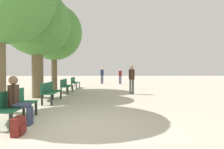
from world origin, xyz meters
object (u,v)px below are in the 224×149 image
object	(u,v)px
bench_row_1	(50,91)
bench_row_0	(15,103)
tree_row_1	(37,24)
bench_row_2	(66,85)
tree_row_2	(54,32)
pedestrian_mid	(102,74)
backpack	(19,126)
person_seated	(18,99)
pedestrian_far	(120,75)
bench_row_3	(75,82)
pedestrian_near	(132,78)

from	to	relation	value
bench_row_1	bench_row_0	bearing A→B (deg)	-90.00
bench_row_1	tree_row_1	size ratio (longest dim) A/B	0.28
bench_row_2	tree_row_2	xyz separation A→B (m)	(-1.05, 1.26, 3.43)
tree_row_2	pedestrian_mid	bearing A→B (deg)	64.31
tree_row_1	backpack	distance (m)	6.54
bench_row_2	person_seated	xyz separation A→B (m)	(0.22, -6.17, 0.16)
backpack	pedestrian_far	size ratio (longest dim) A/B	0.25
bench_row_0	pedestrian_mid	size ratio (longest dim) A/B	0.90
bench_row_2	bench_row_3	size ratio (longest dim) A/B	1.00
pedestrian_far	person_seated	bearing A→B (deg)	-105.43
tree_row_1	pedestrian_near	distance (m)	5.79
bench_row_0	pedestrian_near	world-z (taller)	pedestrian_near
bench_row_1	tree_row_2	xyz separation A→B (m)	(-1.05, 4.22, 3.43)
person_seated	bench_row_3	bearing A→B (deg)	91.41
person_seated	pedestrian_near	world-z (taller)	pedestrian_near
backpack	bench_row_3	bearing A→B (deg)	93.30
bench_row_1	pedestrian_far	xyz separation A→B (m)	(3.87, 10.00, 0.39)
person_seated	pedestrian_mid	distance (m)	13.93
tree_row_2	person_seated	size ratio (longest dim) A/B	4.68
bench_row_1	pedestrian_far	world-z (taller)	pedestrian_far
tree_row_2	pedestrian_far	distance (m)	8.18
bench_row_1	backpack	bearing A→B (deg)	-81.76
tree_row_1	tree_row_2	distance (m)	2.88
bench_row_1	backpack	xyz separation A→B (m)	(0.57, -3.91, -0.32)
backpack	pedestrian_near	xyz separation A→B (m)	(3.35, 6.26, 0.78)
tree_row_2	pedestrian_mid	distance (m)	7.67
bench_row_3	tree_row_2	bearing A→B (deg)	-121.96
bench_row_1	tree_row_1	bearing A→B (deg)	128.16
bench_row_0	backpack	distance (m)	1.15
pedestrian_far	bench_row_3	bearing A→B (deg)	-133.39
bench_row_3	tree_row_2	xyz separation A→B (m)	(-1.05, -1.69, 3.43)
backpack	pedestrian_near	size ratio (longest dim) A/B	0.23
person_seated	pedestrian_mid	world-z (taller)	pedestrian_mid
bench_row_1	tree_row_2	bearing A→B (deg)	104.02
pedestrian_mid	pedestrian_far	distance (m)	1.95
bench_row_0	bench_row_3	world-z (taller)	same
person_seated	backpack	distance (m)	0.90
pedestrian_near	bench_row_1	bearing A→B (deg)	-148.99
bench_row_3	pedestrian_mid	xyz separation A→B (m)	(2.01, 4.68, 0.46)
bench_row_3	pedestrian_mid	size ratio (longest dim) A/B	0.90
bench_row_0	bench_row_1	size ratio (longest dim) A/B	1.00
pedestrian_far	tree_row_2	bearing A→B (deg)	-130.42
person_seated	pedestrian_mid	bearing A→B (deg)	82.62
person_seated	tree_row_1	bearing A→B (deg)	105.64
bench_row_2	backpack	world-z (taller)	bench_row_2
backpack	tree_row_2	bearing A→B (deg)	101.27
bench_row_2	person_seated	size ratio (longest dim) A/B	1.21
pedestrian_near	bench_row_3	bearing A→B (deg)	137.87
bench_row_2	tree_row_2	bearing A→B (deg)	129.77
pedestrian_near	pedestrian_mid	world-z (taller)	pedestrian_near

